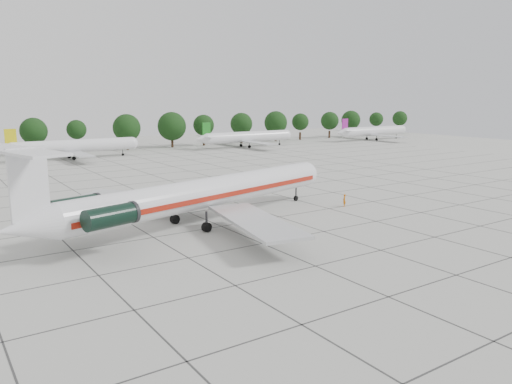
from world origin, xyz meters
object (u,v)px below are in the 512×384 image
Objects in this scene: bg_airliner_d at (248,137)px; main_airliner at (194,195)px; ground_crew at (344,200)px; bg_airliner_e at (374,131)px; bg_airliner_c at (74,146)px.

main_airliner is at bearing -126.69° from bg_airliner_d.
bg_airliner_d is at bearing -156.76° from ground_crew.
ground_crew is at bearing -138.92° from bg_airliner_e.
bg_airliner_d is (53.46, 71.76, -0.67)m from main_airliner.
main_airliner is at bearing -47.56° from ground_crew.
bg_airliner_e reaches higher than ground_crew.
bg_airliner_c is (-15.88, 72.75, 2.09)m from ground_crew.
main_airliner is 122.85m from bg_airliner_e.
bg_airliner_c is at bearing -179.16° from bg_airliner_d.
bg_airliner_c is 1.00× the size of bg_airliner_d.
bg_airliner_d is at bearing 176.44° from bg_airliner_e.
bg_airliner_e is at bearing 178.15° from ground_crew.
bg_airliner_c is 48.33m from bg_airliner_d.
main_airliner is at bearing -145.97° from bg_airliner_e.
main_airliner is 26.07× the size of ground_crew.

